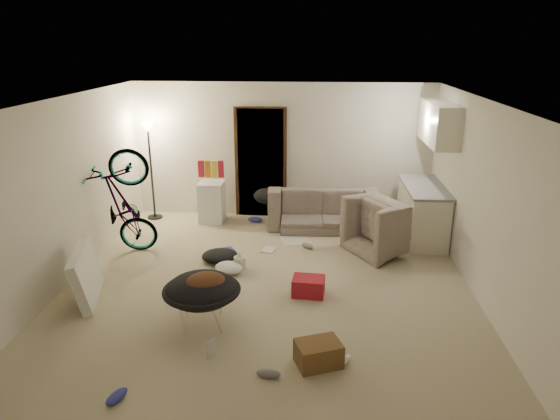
# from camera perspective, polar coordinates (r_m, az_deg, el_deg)

# --- Properties ---
(floor) EXTENTS (5.50, 6.00, 0.02)m
(floor) POSITION_cam_1_polar(r_m,az_deg,el_deg) (6.90, -1.44, -8.87)
(floor) COLOR #B7AB8C
(floor) RESTS_ON ground
(ceiling) EXTENTS (5.50, 6.00, 0.02)m
(ceiling) POSITION_cam_1_polar(r_m,az_deg,el_deg) (6.15, -1.63, 12.41)
(ceiling) COLOR white
(ceiling) RESTS_ON wall_back
(wall_back) EXTENTS (5.50, 0.02, 2.50)m
(wall_back) POSITION_cam_1_polar(r_m,az_deg,el_deg) (9.32, 0.28, 6.76)
(wall_back) COLOR silver
(wall_back) RESTS_ON floor
(wall_front) EXTENTS (5.50, 0.02, 2.50)m
(wall_front) POSITION_cam_1_polar(r_m,az_deg,el_deg) (3.69, -6.18, -13.17)
(wall_front) COLOR silver
(wall_front) RESTS_ON floor
(wall_left) EXTENTS (0.02, 6.00, 2.50)m
(wall_left) POSITION_cam_1_polar(r_m,az_deg,el_deg) (7.22, -23.90, 1.53)
(wall_left) COLOR silver
(wall_left) RESTS_ON floor
(wall_right) EXTENTS (0.02, 6.00, 2.50)m
(wall_right) POSITION_cam_1_polar(r_m,az_deg,el_deg) (6.74, 22.54, 0.55)
(wall_right) COLOR silver
(wall_right) RESTS_ON floor
(doorway) EXTENTS (0.85, 0.10, 2.04)m
(doorway) POSITION_cam_1_polar(r_m,az_deg,el_deg) (9.36, -2.19, 5.36)
(doorway) COLOR black
(doorway) RESTS_ON floor
(door_trim) EXTENTS (0.97, 0.04, 2.10)m
(door_trim) POSITION_cam_1_polar(r_m,az_deg,el_deg) (9.33, -2.21, 5.32)
(door_trim) COLOR #382113
(door_trim) RESTS_ON floor
(floor_lamp) EXTENTS (0.28, 0.28, 1.81)m
(floor_lamp) POSITION_cam_1_polar(r_m,az_deg,el_deg) (9.43, -14.69, 6.64)
(floor_lamp) COLOR black
(floor_lamp) RESTS_ON floor
(kitchen_counter) EXTENTS (0.60, 1.50, 0.88)m
(kitchen_counter) POSITION_cam_1_polar(r_m,az_deg,el_deg) (8.73, 15.93, -0.34)
(kitchen_counter) COLOR silver
(kitchen_counter) RESTS_ON floor
(counter_top) EXTENTS (0.64, 1.54, 0.04)m
(counter_top) POSITION_cam_1_polar(r_m,az_deg,el_deg) (8.60, 16.20, 2.56)
(counter_top) COLOR gray
(counter_top) RESTS_ON kitchen_counter
(kitchen_uppers) EXTENTS (0.38, 1.40, 0.65)m
(kitchen_uppers) POSITION_cam_1_polar(r_m,az_deg,el_deg) (8.41, 17.73, 9.41)
(kitchen_uppers) COLOR silver
(kitchen_uppers) RESTS_ON wall_right
(sofa) EXTENTS (1.94, 0.84, 0.56)m
(sofa) POSITION_cam_1_polar(r_m,az_deg,el_deg) (9.02, 4.76, -0.13)
(sofa) COLOR #363E36
(sofa) RESTS_ON floor
(armchair) EXTENTS (1.25, 1.29, 0.64)m
(armchair) POSITION_cam_1_polar(r_m,az_deg,el_deg) (8.13, 12.51, -2.36)
(armchair) COLOR #363E36
(armchair) RESTS_ON floor
(bicycle) EXTENTS (1.82, 0.96, 1.01)m
(bicycle) POSITION_cam_1_polar(r_m,az_deg,el_deg) (8.11, -17.19, -1.80)
(bicycle) COLOR black
(bicycle) RESTS_ON floor
(book_asset) EXTENTS (0.25, 0.23, 0.02)m
(book_asset) POSITION_cam_1_polar(r_m,az_deg,el_deg) (5.55, -8.36, -16.47)
(book_asset) COLOR #A31827
(book_asset) RESTS_ON floor
(mini_fridge) EXTENTS (0.45, 0.45, 0.75)m
(mini_fridge) POSITION_cam_1_polar(r_m,az_deg,el_deg) (9.27, -7.78, 0.92)
(mini_fridge) COLOR white
(mini_fridge) RESTS_ON floor
(snack_box_0) EXTENTS (0.10, 0.08, 0.30)m
(snack_box_0) POSITION_cam_1_polar(r_m,az_deg,el_deg) (9.14, -9.00, 4.68)
(snack_box_0) COLOR #A31827
(snack_box_0) RESTS_ON mini_fridge
(snack_box_1) EXTENTS (0.11, 0.08, 0.30)m
(snack_box_1) POSITION_cam_1_polar(r_m,az_deg,el_deg) (9.11, -8.26, 4.67)
(snack_box_1) COLOR #BC7017
(snack_box_1) RESTS_ON mini_fridge
(snack_box_2) EXTENTS (0.11, 0.09, 0.30)m
(snack_box_2) POSITION_cam_1_polar(r_m,az_deg,el_deg) (9.09, -7.52, 4.67)
(snack_box_2) COLOR yellow
(snack_box_2) RESTS_ON mini_fridge
(snack_box_3) EXTENTS (0.11, 0.08, 0.30)m
(snack_box_3) POSITION_cam_1_polar(r_m,az_deg,el_deg) (9.06, -6.77, 4.66)
(snack_box_3) COLOR #A31827
(snack_box_3) RESTS_ON mini_fridge
(saucer_chair) EXTENTS (0.90, 0.90, 0.64)m
(saucer_chair) POSITION_cam_1_polar(r_m,az_deg,el_deg) (5.94, -8.91, -9.74)
(saucer_chair) COLOR silver
(saucer_chair) RESTS_ON floor
(hoodie) EXTENTS (0.61, 0.58, 0.22)m
(hoodie) POSITION_cam_1_polar(r_m,az_deg,el_deg) (5.81, -8.58, -8.22)
(hoodie) COLOR #482A18
(hoodie) RESTS_ON saucer_chair
(sofa_drape) EXTENTS (0.66, 0.59, 0.28)m
(sofa_drape) POSITION_cam_1_polar(r_m,az_deg,el_deg) (8.97, -1.27, 1.59)
(sofa_drape) COLOR black
(sofa_drape) RESTS_ON sofa
(tv_box) EXTENTS (0.52, 1.05, 0.69)m
(tv_box) POSITION_cam_1_polar(r_m,az_deg,el_deg) (6.93, -21.30, -6.93)
(tv_box) COLOR silver
(tv_box) RESTS_ON floor
(drink_case_a) EXTENTS (0.54, 0.46, 0.26)m
(drink_case_a) POSITION_cam_1_polar(r_m,az_deg,el_deg) (5.37, 4.42, -16.05)
(drink_case_a) COLOR brown
(drink_case_a) RESTS_ON floor
(drink_case_b) EXTENTS (0.44, 0.34, 0.24)m
(drink_case_b) POSITION_cam_1_polar(r_m,az_deg,el_deg) (6.66, 3.27, -8.69)
(drink_case_b) COLOR #A31827
(drink_case_b) RESTS_ON floor
(juicer) EXTENTS (0.18, 0.18, 0.25)m
(juicer) POSITION_cam_1_polar(r_m,az_deg,el_deg) (7.42, -4.62, -5.89)
(juicer) COLOR beige
(juicer) RESTS_ON floor
(newspaper) EXTENTS (0.64, 0.73, 0.01)m
(newspaper) POSITION_cam_1_polar(r_m,az_deg,el_deg) (8.51, 1.62, -3.23)
(newspaper) COLOR beige
(newspaper) RESTS_ON floor
(book_blue) EXTENTS (0.31, 0.34, 0.03)m
(book_blue) POSITION_cam_1_polar(r_m,az_deg,el_deg) (8.02, -5.97, -4.67)
(book_blue) COLOR #2B359D
(book_blue) RESTS_ON floor
(book_white) EXTENTS (0.25, 0.29, 0.02)m
(book_white) POSITION_cam_1_polar(r_m,az_deg,el_deg) (8.02, -1.33, -4.58)
(book_white) COLOR silver
(book_white) RESTS_ON floor
(shoe_0) EXTENTS (0.29, 0.14, 0.10)m
(shoe_0) POSITION_cam_1_polar(r_m,az_deg,el_deg) (9.25, -2.84, -1.08)
(shoe_0) COLOR #2B359D
(shoe_0) RESTS_ON floor
(shoe_1) EXTENTS (0.24, 0.23, 0.09)m
(shoe_1) POSITION_cam_1_polar(r_m,az_deg,el_deg) (8.10, 3.18, -4.11)
(shoe_1) COLOR slate
(shoe_1) RESTS_ON floor
(shoe_2) EXTENTS (0.20, 0.28, 0.10)m
(shoe_2) POSITION_cam_1_polar(r_m,az_deg,el_deg) (5.19, -18.18, -19.60)
(shoe_2) COLOR #2B359D
(shoe_2) RESTS_ON floor
(shoe_3) EXTENTS (0.25, 0.12, 0.09)m
(shoe_3) POSITION_cam_1_polar(r_m,az_deg,el_deg) (5.24, -1.31, -18.17)
(shoe_3) COLOR slate
(shoe_3) RESTS_ON floor
(shoe_4) EXTENTS (0.27, 0.26, 0.10)m
(shoe_4) POSITION_cam_1_polar(r_m,az_deg,el_deg) (5.43, 7.04, -16.73)
(shoe_4) COLOR white
(shoe_4) RESTS_ON floor
(clothes_lump_a) EXTENTS (0.65, 0.60, 0.17)m
(clothes_lump_a) POSITION_cam_1_polar(r_m,az_deg,el_deg) (7.68, -6.91, -5.20)
(clothes_lump_a) COLOR black
(clothes_lump_a) RESTS_ON floor
(clothes_lump_c) EXTENTS (0.56, 0.55, 0.13)m
(clothes_lump_c) POSITION_cam_1_polar(r_m,az_deg,el_deg) (7.33, -5.86, -6.58)
(clothes_lump_c) COLOR silver
(clothes_lump_c) RESTS_ON floor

